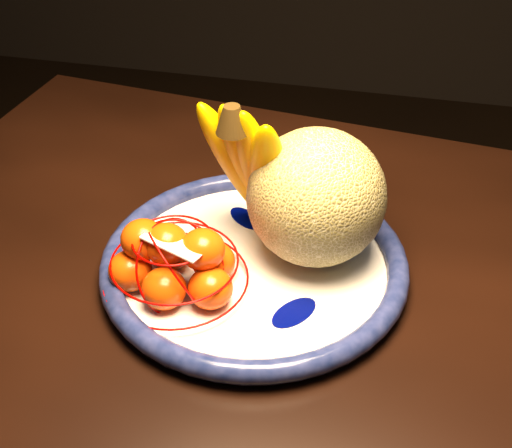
% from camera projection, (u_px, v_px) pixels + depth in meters
% --- Properties ---
extents(dining_table, '(1.69, 1.14, 0.80)m').
position_uv_depth(dining_table, '(450.00, 417.00, 0.82)').
color(dining_table, black).
rests_on(dining_table, ground).
extents(fruit_bowl, '(0.38, 0.38, 0.03)m').
position_uv_depth(fruit_bowl, '(254.00, 264.00, 0.88)').
color(fruit_bowl, white).
rests_on(fruit_bowl, dining_table).
extents(cantaloupe, '(0.17, 0.17, 0.17)m').
position_uv_depth(cantaloupe, '(316.00, 197.00, 0.85)').
color(cantaloupe, olive).
rests_on(cantaloupe, fruit_bowl).
extents(banana_bunch, '(0.14, 0.14, 0.22)m').
position_uv_depth(banana_bunch, '(253.00, 162.00, 0.86)').
color(banana_bunch, '#DBBA02').
rests_on(banana_bunch, fruit_bowl).
extents(mandarin_bag, '(0.21, 0.21, 0.11)m').
position_uv_depth(mandarin_bag, '(175.00, 262.00, 0.83)').
color(mandarin_bag, '#FF4C08').
rests_on(mandarin_bag, fruit_bowl).
extents(price_tag, '(0.08, 0.05, 0.01)m').
position_uv_depth(price_tag, '(173.00, 244.00, 0.79)').
color(price_tag, white).
rests_on(price_tag, mandarin_bag).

